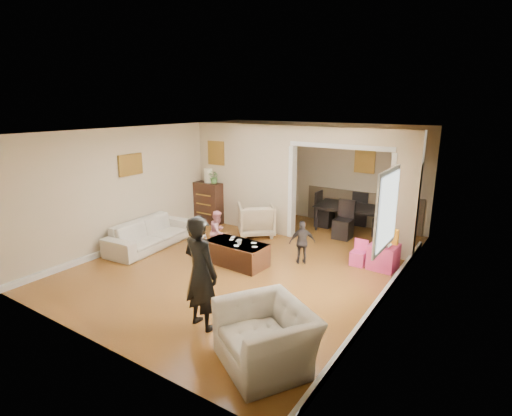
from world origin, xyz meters
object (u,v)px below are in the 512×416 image
Objects in this scene: dresser at (209,202)px; table_lamp at (208,176)px; adult_person at (201,273)px; coffee_table at (237,253)px; child_kneel_a at (199,238)px; armchair_front at (266,337)px; cyan_cup at (379,242)px; play_table at (383,256)px; armchair_back at (256,219)px; child_kneel_b at (218,232)px; child_toddler at (302,242)px; coffee_cup at (239,242)px; dining_table at (353,219)px; sofa at (150,234)px.

table_lamp is at bearing 0.00° from dresser.
table_lamp is at bearing -42.45° from adult_person.
coffee_table is 2.35m from adult_person.
dresser is 2.51m from child_kneel_a.
armchair_front reaches higher than cyan_cup.
child_kneel_a reaches higher than play_table.
adult_person is (1.57, -3.80, 0.44)m from armchair_back.
armchair_back is 0.92× the size of child_kneel_b.
child_toddler is (0.15, 2.84, -0.38)m from adult_person.
dining_table reaches higher than coffee_cup.
armchair_back is 2.41m from dining_table.
sofa is at bearing -160.95° from cyan_cup.
dresser reaches higher than child_toddler.
child_kneel_a is 2.10m from child_toddler.
armchair_front is at bearing 178.49° from adult_person.
coffee_table is 2.39× the size of play_table.
child_kneel_b is (1.58, -1.61, -0.80)m from table_lamp.
sofa is 2.37m from table_lamp.
adult_person is 2.86m from child_toddler.
adult_person is 2.90m from child_kneel_b.
table_lamp is 0.22× the size of adult_person.
adult_person is (3.18, -4.00, -0.44)m from table_lamp.
child_toddler is (3.33, -1.16, -0.82)m from table_lamp.
child_toddler is (3.24, 1.00, 0.14)m from sofa.
cyan_cup is at bearing -63.15° from dining_table.
sofa is 1.34m from child_kneel_a.
dining_table is (1.17, 3.27, 0.09)m from coffee_table.
child_toddler is at bearing 40.10° from coffee_cup.
sofa is 2.20m from coffee_table.
adult_person is at bearing -51.46° from dresser.
coffee_table is at bearing -39.96° from table_lamp.
table_lamp reaches higher than cyan_cup.
dresser reaches higher than coffee_table.
dresser is at bearing 0.00° from table_lamp.
child_kneel_a is at bearing -155.33° from play_table.
child_kneel_a reaches higher than armchair_back.
armchair_back is 2.35× the size of table_lamp.
dresser is at bearing 28.06° from child_kneel_b.
table_lamp is at bearing 172.80° from cyan_cup.
dresser is (-4.39, 4.22, 0.17)m from armchair_front.
dresser is at bearing 172.80° from cyan_cup.
dining_table is at bearing -129.09° from child_toddler.
table_lamp reaches higher than child_toddler.
armchair_back is at bearing 173.79° from play_table.
cyan_cup is at bearing 31.20° from coffee_cup.
coffee_table is at bearing -88.03° from sofa.
armchair_front is 3.13m from coffee_table.
dresser is at bearing -1.96° from sofa.
table_lamp is at bearing -1.96° from sofa.
child_kneel_b is (-1.87, -2.97, 0.14)m from dining_table.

